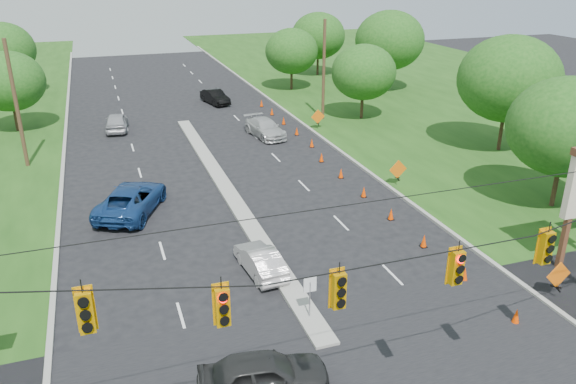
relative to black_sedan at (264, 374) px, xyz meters
name	(u,v)px	position (x,y,z in m)	size (l,w,h in m)	color
curb_left	(63,163)	(-7.10, 27.44, -0.77)	(0.25, 110.00, 0.16)	gray
curb_right	(319,136)	(13.10, 27.44, -0.77)	(0.25, 110.00, 0.16)	gray
median	(226,190)	(3.00, 18.44, -0.77)	(1.00, 34.00, 0.18)	gray
median_sign	(310,289)	(3.00, 3.44, 0.70)	(0.55, 0.06, 2.05)	gray
signal_span	(403,312)	(2.95, -3.56, 4.20)	(25.60, 0.32, 9.00)	#422D1C
utility_pole_far_left	(16,105)	(-9.50, 27.44, 3.73)	(0.28, 0.28, 9.00)	#422D1C
utility_pole_far_right	(324,71)	(15.50, 32.44, 3.73)	(0.28, 0.28, 9.00)	#422D1C
cone_0	(516,316)	(10.89, 0.44, -0.42)	(0.32, 0.32, 0.70)	#FD3F00
cone_1	(465,274)	(10.89, 3.94, -0.42)	(0.32, 0.32, 0.70)	#FD3F00
cone_2	(424,241)	(10.89, 7.44, -0.42)	(0.32, 0.32, 0.70)	#FD3F00
cone_3	(391,214)	(10.89, 10.94, -0.42)	(0.32, 0.32, 0.70)	#FD3F00
cone_4	(364,192)	(10.89, 14.44, -0.42)	(0.32, 0.32, 0.70)	#FD3F00
cone_5	(341,173)	(10.89, 17.94, -0.42)	(0.32, 0.32, 0.70)	#FD3F00
cone_6	(321,157)	(10.89, 21.44, -0.42)	(0.32, 0.32, 0.70)	#FD3F00
cone_7	(312,143)	(11.49, 24.94, -0.42)	(0.32, 0.32, 0.70)	#FD3F00
cone_8	(297,131)	(11.49, 28.44, -0.42)	(0.32, 0.32, 0.70)	#FD3F00
cone_9	(284,121)	(11.49, 31.94, -0.42)	(0.32, 0.32, 0.70)	#FD3F00
cone_10	(272,111)	(11.49, 35.44, -0.42)	(0.32, 0.32, 0.70)	#FD3F00
cone_11	(261,103)	(11.49, 38.94, -0.42)	(0.32, 0.32, 0.70)	#FD3F00
work_sign_0	(558,276)	(13.80, 1.44, 0.32)	(1.27, 0.58, 1.37)	black
work_sign_1	(398,170)	(13.80, 15.44, 0.32)	(1.27, 0.58, 1.37)	black
work_sign_2	(318,117)	(13.80, 29.44, 0.32)	(1.27, 0.58, 1.37)	black
tree_5	(9,81)	(-11.00, 37.44, 3.57)	(5.88, 5.88, 6.86)	black
tree_6	(2,50)	(-13.00, 52.44, 4.19)	(6.72, 6.72, 7.84)	black
tree_7	(567,127)	(21.00, 9.44, 4.19)	(6.72, 6.72, 7.84)	black
tree_8	(509,79)	(25.00, 19.44, 4.81)	(7.56, 7.56, 8.82)	black
tree_9	(364,72)	(19.00, 31.44, 3.57)	(5.88, 5.88, 6.86)	black
tree_10	(390,40)	(27.00, 41.44, 4.81)	(7.56, 7.56, 8.82)	black
tree_11	(318,36)	(23.00, 52.44, 4.19)	(6.72, 6.72, 7.84)	black
tree_12	(292,51)	(17.00, 45.44, 3.57)	(5.88, 5.88, 6.86)	black
black_sedan	(264,374)	(0.00, 0.00, 0.00)	(1.81, 4.51, 1.54)	#282828
white_sedan	(260,260)	(2.16, 7.73, -0.12)	(1.37, 3.93, 1.29)	beige
blue_pickup	(131,199)	(-3.02, 16.79, 0.08)	(2.81, 6.09, 1.69)	navy
silver_car_far	(265,128)	(8.85, 28.93, -0.03)	(2.06, 5.06, 1.47)	#ADADAD
silver_car_oncoming	(117,122)	(-2.82, 34.85, 0.01)	(1.84, 4.56, 1.56)	#9E9EA3
dark_car_receding	(215,97)	(7.33, 41.69, -0.05)	(1.52, 4.36, 1.44)	black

